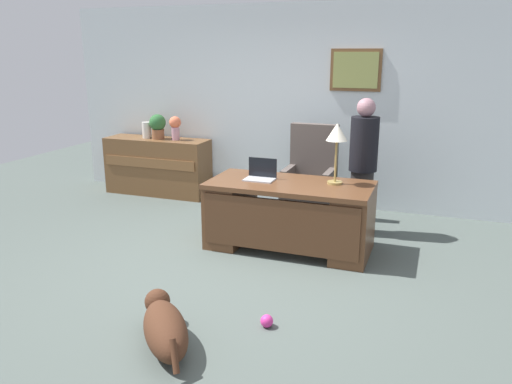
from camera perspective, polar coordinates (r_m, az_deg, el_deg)
The scene contains 13 objects.
ground_plane at distance 5.00m, azimuth -3.14°, elevation -8.99°, with size 12.00×12.00×0.00m, color #4C5651.
back_wall at distance 7.04m, azimuth 5.17°, elevation 9.64°, with size 7.00×0.16×2.70m.
desk at distance 5.43m, azimuth 3.73°, elevation -2.45°, with size 1.74×0.82×0.74m.
credenza at distance 7.70m, azimuth -11.01°, elevation 2.87°, with size 1.57×0.50×0.83m.
armchair at distance 6.37m, azimuth 6.16°, elevation 1.39°, with size 0.60×0.59×1.20m.
person_standing at distance 5.92m, azimuth 11.96°, elevation 2.89°, with size 0.32×0.32×1.58m.
dog_lying at distance 3.84m, azimuth -10.29°, elevation -14.75°, with size 0.70×0.77×0.30m.
laptop at distance 5.48m, azimuth 0.55°, elevation 2.02°, with size 0.32×0.22×0.22m.
desk_lamp at distance 5.27m, azimuth 9.11°, elevation 6.26°, with size 0.22×0.22×0.64m.
vase_with_flowers at distance 7.43m, azimuth -9.10°, elevation 7.36°, with size 0.17×0.17×0.34m.
vase_empty at distance 7.68m, azimuth -12.23°, elevation 6.85°, with size 0.13×0.13×0.24m, color silver.
potted_plant at distance 7.57m, azimuth -11.04°, elevation 7.39°, with size 0.24×0.24×0.36m.
dog_toy_ball at distance 4.07m, azimuth 1.23°, elevation -14.35°, with size 0.10×0.10×0.10m, color #D8338C.
Camera 1 is at (1.81, -4.17, 2.08)m, focal length 35.44 mm.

